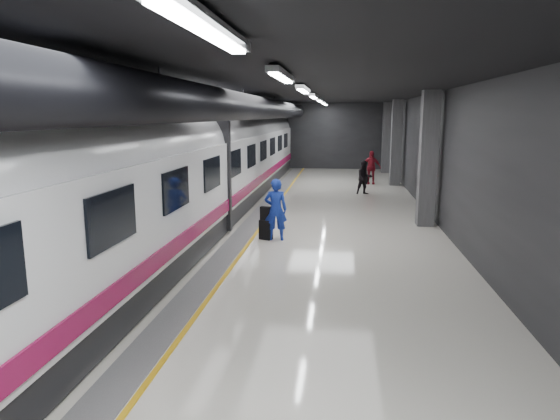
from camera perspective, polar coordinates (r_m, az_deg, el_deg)
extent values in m
plane|color=silver|center=(15.65, 0.63, -2.87)|extent=(40.00, 40.00, 0.00)
cube|color=black|center=(15.23, 0.67, 13.82)|extent=(10.00, 40.00, 0.02)
cube|color=#28282B|center=(35.18, 4.32, 8.41)|extent=(10.00, 0.02, 4.50)
cube|color=#28282B|center=(16.59, -16.85, 5.33)|extent=(0.02, 40.00, 4.50)
cube|color=#28282B|center=(15.54, 19.37, 4.84)|extent=(0.02, 40.00, 4.50)
cube|color=slate|center=(15.85, -4.23, -2.70)|extent=(0.65, 39.80, 0.01)
cube|color=gold|center=(15.78, -2.80, -2.74)|extent=(0.10, 39.80, 0.01)
cylinder|color=black|center=(15.41, -4.25, 11.71)|extent=(0.80, 38.00, 0.80)
cube|color=silver|center=(4.31, -8.18, 20.05)|extent=(0.22, 2.60, 0.10)
cube|color=silver|center=(9.21, 0.23, 15.17)|extent=(0.22, 2.60, 0.10)
cube|color=silver|center=(14.17, 2.69, 13.63)|extent=(0.22, 2.60, 0.10)
cube|color=silver|center=(19.16, 3.86, 12.88)|extent=(0.22, 2.60, 0.10)
cube|color=silver|center=(24.15, 4.55, 12.43)|extent=(0.22, 2.60, 0.10)
cube|color=silver|center=(29.14, 5.00, 12.14)|extent=(0.22, 2.60, 0.10)
cube|color=silver|center=(33.14, 5.26, 11.97)|extent=(0.22, 2.60, 0.10)
cube|color=#515154|center=(17.41, 16.54, 5.59)|extent=(0.55, 0.55, 4.50)
cube|color=#515154|center=(27.30, 13.15, 7.48)|extent=(0.55, 0.55, 4.50)
cube|color=#515154|center=(33.27, 12.07, 8.07)|extent=(0.55, 0.55, 4.50)
cube|color=black|center=(16.25, -10.83, -1.29)|extent=(2.80, 38.00, 0.60)
cube|color=white|center=(16.02, -11.01, 3.62)|extent=(2.90, 38.00, 2.20)
cylinder|color=white|center=(15.93, -11.13, 7.01)|extent=(2.80, 38.00, 2.80)
cube|color=maroon|center=(15.75, -5.81, 0.69)|extent=(0.04, 38.00, 0.35)
cube|color=black|center=(15.99, -11.04, 4.50)|extent=(3.05, 0.25, 3.80)
cube|color=black|center=(8.06, -18.60, -0.84)|extent=(0.05, 1.60, 0.85)
cube|color=black|center=(10.80, -11.79, 2.33)|extent=(0.05, 1.60, 0.85)
cube|color=black|center=(13.65, -7.76, 4.19)|extent=(0.05, 1.60, 0.85)
cube|color=black|center=(16.56, -5.12, 5.39)|extent=(0.05, 1.60, 0.85)
cube|color=black|center=(19.49, -3.27, 6.23)|extent=(0.05, 1.60, 0.85)
cube|color=black|center=(22.44, -1.90, 6.84)|extent=(0.05, 1.60, 0.85)
cube|color=black|center=(25.40, -0.84, 7.31)|extent=(0.05, 1.60, 0.85)
cube|color=black|center=(28.37, -0.01, 7.67)|extent=(0.05, 1.60, 0.85)
cube|color=black|center=(31.34, 0.67, 7.97)|extent=(0.05, 1.60, 0.85)
imported|color=#1932BF|center=(14.86, -0.49, 0.05)|extent=(0.72, 0.52, 1.86)
cube|color=black|center=(15.06, -1.63, -2.25)|extent=(0.43, 0.35, 0.60)
cube|color=black|center=(14.98, -1.67, -0.36)|extent=(0.33, 0.23, 0.40)
imported|color=black|center=(23.88, 9.62, 3.66)|extent=(0.91, 0.79, 1.59)
imported|color=maroon|center=(27.58, 10.35, 4.80)|extent=(1.06, 0.45, 1.80)
cube|color=black|center=(27.57, 9.65, 3.42)|extent=(0.33, 0.23, 0.46)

